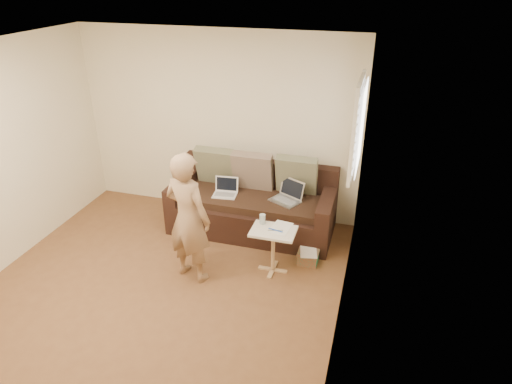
% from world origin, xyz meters
% --- Properties ---
extents(floor, '(4.50, 4.50, 0.00)m').
position_xyz_m(floor, '(0.00, 0.00, 0.00)').
color(floor, brown).
rests_on(floor, ground).
extents(ceiling, '(4.50, 4.50, 0.00)m').
position_xyz_m(ceiling, '(0.00, 0.00, 2.60)').
color(ceiling, white).
rests_on(ceiling, wall_back).
extents(wall_back, '(4.00, 0.00, 4.00)m').
position_xyz_m(wall_back, '(0.00, 2.25, 1.30)').
color(wall_back, beige).
rests_on(wall_back, ground).
extents(wall_right, '(0.00, 4.50, 4.50)m').
position_xyz_m(wall_right, '(2.00, 0.00, 1.30)').
color(wall_right, beige).
rests_on(wall_right, ground).
extents(window_blinds, '(0.12, 0.88, 1.08)m').
position_xyz_m(window_blinds, '(1.95, 1.50, 1.70)').
color(window_blinds, white).
rests_on(window_blinds, wall_right).
extents(sofa, '(2.20, 0.95, 0.85)m').
position_xyz_m(sofa, '(0.64, 1.77, 0.42)').
color(sofa, black).
rests_on(sofa, ground).
extents(pillow_left, '(0.55, 0.29, 0.57)m').
position_xyz_m(pillow_left, '(0.04, 2.00, 0.79)').
color(pillow_left, '#666A4E').
rests_on(pillow_left, sofa).
extents(pillow_mid, '(0.55, 0.27, 0.57)m').
position_xyz_m(pillow_mid, '(0.59, 1.97, 0.79)').
color(pillow_mid, '#755D53').
rests_on(pillow_mid, sofa).
extents(pillow_right, '(0.55, 0.28, 0.57)m').
position_xyz_m(pillow_right, '(1.19, 2.01, 0.79)').
color(pillow_right, '#666A4E').
rests_on(pillow_right, sofa).
extents(laptop_silver, '(0.46, 0.42, 0.25)m').
position_xyz_m(laptop_silver, '(1.10, 1.73, 0.52)').
color(laptop_silver, '#B7BABC').
rests_on(laptop_silver, sofa).
extents(laptop_white, '(0.34, 0.26, 0.23)m').
position_xyz_m(laptop_white, '(0.28, 1.67, 0.52)').
color(laptop_white, white).
rests_on(laptop_white, sofa).
extents(person, '(0.66, 0.53, 1.57)m').
position_xyz_m(person, '(0.25, 0.56, 0.79)').
color(person, '#957451').
rests_on(person, ground).
extents(side_table, '(0.52, 0.36, 0.57)m').
position_xyz_m(side_table, '(1.15, 0.92, 0.28)').
color(side_table, silver).
rests_on(side_table, ground).
extents(drinking_glass, '(0.07, 0.07, 0.12)m').
position_xyz_m(drinking_glass, '(0.99, 1.03, 0.63)').
color(drinking_glass, silver).
rests_on(drinking_glass, side_table).
extents(scissors, '(0.20, 0.16, 0.02)m').
position_xyz_m(scissors, '(1.18, 0.91, 0.58)').
color(scissors, silver).
rests_on(scissors, side_table).
extents(paper_on_table, '(0.25, 0.33, 0.00)m').
position_xyz_m(paper_on_table, '(1.22, 1.00, 0.57)').
color(paper_on_table, white).
rests_on(paper_on_table, side_table).
extents(striped_box, '(0.26, 0.26, 0.16)m').
position_xyz_m(striped_box, '(1.53, 1.20, 0.08)').
color(striped_box, red).
rests_on(striped_box, ground).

